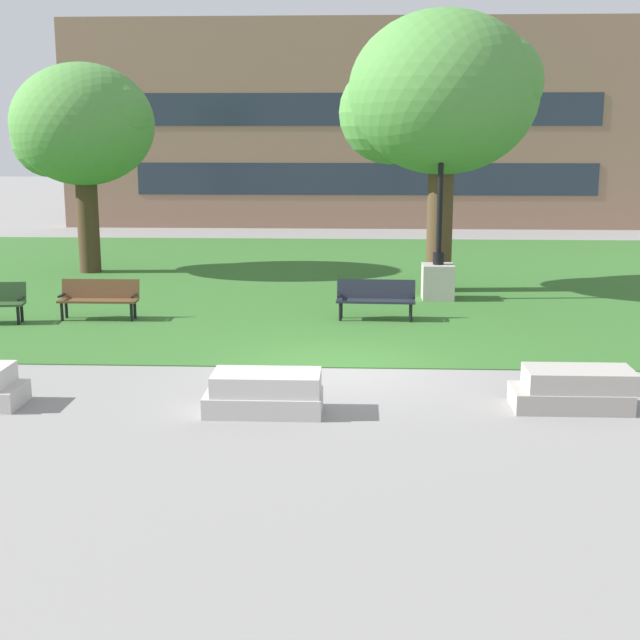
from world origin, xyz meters
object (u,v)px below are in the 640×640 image
at_px(park_bench_near_left, 99,297).
at_px(lamp_post_center, 438,259).
at_px(concrete_block_right, 574,389).
at_px(concrete_block_left, 265,393).
at_px(park_bench_near_right, 376,297).

relative_size(park_bench_near_left, lamp_post_center, 0.35).
height_order(concrete_block_right, lamp_post_center, lamp_post_center).
distance_m(concrete_block_left, lamp_post_center, 10.23).
height_order(concrete_block_right, park_bench_near_left, park_bench_near_left).
bearing_deg(concrete_block_right, concrete_block_left, -174.92).
bearing_deg(park_bench_near_left, concrete_block_left, -56.11).
bearing_deg(concrete_block_right, lamp_post_center, 98.38).
bearing_deg(concrete_block_left, park_bench_near_left, 123.89).
distance_m(concrete_block_left, concrete_block_right, 4.82).
xyz_separation_m(park_bench_near_right, lamp_post_center, (1.63, 2.60, 0.52)).
xyz_separation_m(concrete_block_right, park_bench_near_left, (-9.34, 6.33, 0.23)).
bearing_deg(park_bench_near_right, concrete_block_left, -104.55).
bearing_deg(park_bench_near_left, park_bench_near_right, 2.20).
distance_m(park_bench_near_right, lamp_post_center, 3.12).
relative_size(concrete_block_left, park_bench_near_right, 0.99).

